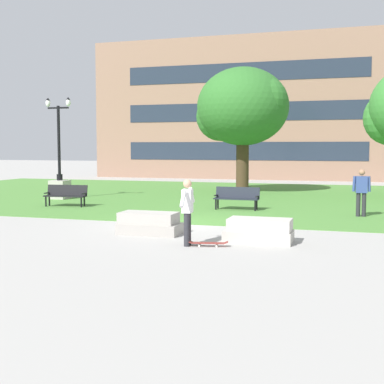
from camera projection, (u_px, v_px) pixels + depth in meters
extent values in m
plane|color=#A3A09B|center=(179.00, 224.00, 17.56)|extent=(140.00, 140.00, 0.00)
cube|color=#4C8438|center=(242.00, 197.00, 27.08)|extent=(40.00, 20.00, 0.02)
cube|color=#9E9991|center=(150.00, 229.00, 15.56)|extent=(1.80, 0.90, 0.32)
cube|color=#A6A098|center=(149.00, 218.00, 15.54)|extent=(1.66, 0.83, 0.32)
cube|color=#B2ADA3|center=(258.00, 236.00, 14.23)|extent=(1.80, 0.90, 0.32)
cube|color=#BBB6AB|center=(260.00, 225.00, 14.19)|extent=(1.66, 0.83, 0.32)
cylinder|color=#28282D|center=(188.00, 229.00, 13.83)|extent=(0.15, 0.15, 0.86)
cylinder|color=#28282D|center=(187.00, 230.00, 13.63)|extent=(0.15, 0.15, 0.86)
cube|color=white|center=(187.00, 201.00, 13.67)|extent=(0.29, 0.43, 0.60)
cylinder|color=white|center=(192.00, 195.00, 14.11)|extent=(0.16, 0.48, 0.45)
cylinder|color=white|center=(183.00, 198.00, 13.21)|extent=(0.16, 0.48, 0.45)
sphere|color=tan|center=(187.00, 184.00, 13.63)|extent=(0.22, 0.22, 0.22)
cube|color=maroon|center=(208.00, 243.00, 13.66)|extent=(0.82, 0.36, 0.02)
cube|color=maroon|center=(226.00, 243.00, 13.61)|extent=(0.16, 0.22, 0.06)
cube|color=maroon|center=(191.00, 242.00, 13.70)|extent=(0.16, 0.22, 0.06)
cylinder|color=silver|center=(217.00, 245.00, 13.75)|extent=(0.06, 0.04, 0.06)
cylinder|color=silver|center=(216.00, 246.00, 13.53)|extent=(0.06, 0.04, 0.06)
cylinder|color=silver|center=(200.00, 244.00, 13.79)|extent=(0.06, 0.04, 0.06)
cylinder|color=silver|center=(199.00, 246.00, 13.57)|extent=(0.06, 0.04, 0.06)
cube|color=black|center=(65.00, 196.00, 22.54)|extent=(1.83, 0.61, 0.05)
cube|color=black|center=(67.00, 190.00, 22.76)|extent=(1.80, 0.29, 0.46)
cube|color=black|center=(47.00, 193.00, 22.70)|extent=(0.10, 0.40, 0.04)
cube|color=black|center=(84.00, 194.00, 22.36)|extent=(0.10, 0.40, 0.04)
cylinder|color=black|center=(46.00, 202.00, 22.56)|extent=(0.07, 0.07, 0.41)
cylinder|color=black|center=(81.00, 202.00, 22.24)|extent=(0.07, 0.07, 0.41)
cylinder|color=black|center=(49.00, 201.00, 22.88)|extent=(0.07, 0.07, 0.41)
cylinder|color=black|center=(84.00, 202.00, 22.55)|extent=(0.07, 0.07, 0.41)
cube|color=#1E232D|center=(236.00, 199.00, 21.35)|extent=(1.80, 0.46, 0.05)
cube|color=#1E232D|center=(238.00, 193.00, 21.56)|extent=(1.80, 0.14, 0.46)
cube|color=black|center=(216.00, 195.00, 21.59)|extent=(0.06, 0.40, 0.04)
cube|color=black|center=(257.00, 196.00, 21.08)|extent=(0.06, 0.40, 0.04)
cylinder|color=black|center=(216.00, 204.00, 21.46)|extent=(0.07, 0.07, 0.41)
cylinder|color=black|center=(255.00, 206.00, 20.97)|extent=(0.07, 0.07, 0.41)
cylinder|color=black|center=(218.00, 204.00, 21.76)|extent=(0.07, 0.07, 0.41)
cylinder|color=black|center=(257.00, 205.00, 21.27)|extent=(0.07, 0.07, 0.41)
cube|color=#ADA89E|center=(60.00, 190.00, 25.86)|extent=(0.80, 0.80, 0.90)
cylinder|color=black|center=(60.00, 177.00, 25.80)|extent=(0.28, 0.28, 0.30)
cylinder|color=black|center=(59.00, 143.00, 25.67)|extent=(0.14, 0.14, 3.57)
cube|color=black|center=(58.00, 108.00, 25.52)|extent=(1.10, 0.08, 0.08)
ellipsoid|color=white|center=(48.00, 103.00, 25.66)|extent=(0.22, 0.22, 0.36)
cone|color=black|center=(48.00, 99.00, 25.65)|extent=(0.20, 0.20, 0.13)
ellipsoid|color=white|center=(68.00, 103.00, 25.34)|extent=(0.22, 0.22, 0.36)
cone|color=black|center=(68.00, 98.00, 25.32)|extent=(0.20, 0.20, 0.13)
cylinder|color=#42301E|center=(242.00, 162.00, 29.30)|extent=(0.69, 0.69, 3.33)
ellipsoid|color=#2D6B28|center=(243.00, 106.00, 29.04)|extent=(4.99, 4.99, 4.24)
sphere|color=#2D6B28|center=(221.00, 117.00, 29.96)|extent=(2.74, 2.74, 2.74)
sphere|color=#2D6B28|center=(264.00, 100.00, 28.17)|extent=(2.49, 2.49, 2.49)
cylinder|color=#28282D|center=(358.00, 205.00, 19.34)|extent=(0.15, 0.15, 0.86)
cylinder|color=#28282D|center=(364.00, 205.00, 19.29)|extent=(0.15, 0.15, 0.86)
cube|color=#334784|center=(362.00, 185.00, 19.25)|extent=(0.42, 0.27, 0.60)
cylinder|color=#334784|center=(354.00, 184.00, 19.32)|extent=(0.13, 0.11, 0.56)
cylinder|color=#334784|center=(369.00, 184.00, 19.18)|extent=(0.13, 0.11, 0.56)
sphere|color=#9E7051|center=(362.00, 172.00, 19.22)|extent=(0.22, 0.22, 0.22)
cube|color=#8E6B56|center=(244.00, 108.00, 41.28)|extent=(24.79, 1.00, 11.04)
cube|color=#232D3D|center=(242.00, 151.00, 41.07)|extent=(18.60, 0.03, 1.40)
cube|color=#232D3D|center=(242.00, 112.00, 40.81)|extent=(18.60, 0.03, 1.40)
cube|color=#232D3D|center=(243.00, 72.00, 40.56)|extent=(18.60, 0.03, 1.40)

